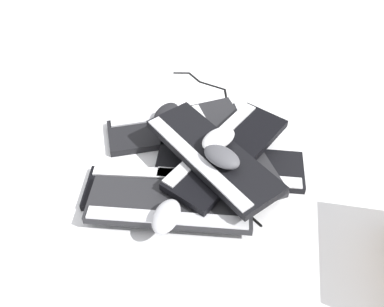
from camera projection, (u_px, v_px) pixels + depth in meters
ground_plane at (197, 177)px, 1.27m from camera, size 3.20×3.20×0.00m
keyboard_0 at (176, 128)px, 1.40m from camera, size 0.19×0.45×0.03m
keyboard_1 at (163, 190)px, 1.22m from camera, size 0.29×0.46×0.03m
keyboard_2 at (229, 167)px, 1.28m from camera, size 0.31×0.46×0.03m
keyboard_3 at (232, 147)px, 1.30m from camera, size 0.44×0.16×0.03m
keyboard_4 at (227, 153)px, 1.24m from camera, size 0.38×0.45×0.03m
keyboard_5 at (211, 155)px, 1.19m from camera, size 0.46×0.29×0.03m
keyboard_6 at (170, 205)px, 1.14m from camera, size 0.30×0.46×0.03m
mouse_0 at (166, 113)px, 1.40m from camera, size 0.12×0.12×0.04m
mouse_1 at (218, 138)px, 1.19m from camera, size 0.11×0.13×0.04m
mouse_2 at (222, 157)px, 1.14m from camera, size 0.13×0.11×0.04m
mouse_3 at (166, 216)px, 1.07m from camera, size 0.13×0.12×0.04m
cable_0 at (228, 127)px, 1.42m from camera, size 0.76×0.16×0.01m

